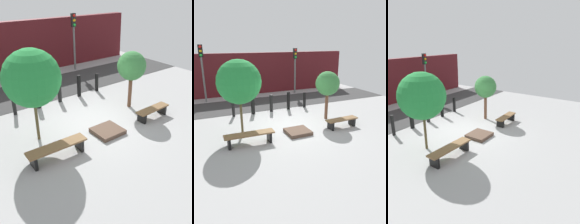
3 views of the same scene
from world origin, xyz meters
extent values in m
plane|color=#9E9E9E|center=(0.00, 0.00, 0.00)|extent=(18.00, 18.00, 0.00)
cube|color=#363636|center=(0.00, 4.48, 0.01)|extent=(18.00, 3.22, 0.01)
cube|color=#511419|center=(0.00, 7.64, 1.55)|extent=(16.20, 0.50, 3.10)
cube|color=black|center=(-3.02, -1.05, 0.21)|extent=(0.11, 0.45, 0.41)
cube|color=black|center=(-1.41, -1.10, 0.21)|extent=(0.11, 0.45, 0.41)
cube|color=brown|center=(-2.22, -1.07, 0.44)|extent=(1.98, 0.51, 0.06)
cube|color=black|center=(1.59, -1.09, 0.19)|extent=(0.11, 0.41, 0.37)
cube|color=black|center=(2.84, -1.06, 0.19)|extent=(0.11, 0.41, 0.37)
cube|color=brown|center=(2.22, -1.07, 0.40)|extent=(1.62, 0.45, 0.06)
cube|color=brown|center=(0.00, -0.87, 0.08)|extent=(1.03, 0.97, 0.15)
cylinder|color=brown|center=(-2.22, 0.27, 0.88)|extent=(0.10, 0.10, 1.76)
sphere|color=#23853B|center=(-2.22, 0.27, 2.28)|extent=(1.89, 1.89, 1.89)
cylinder|color=brown|center=(2.22, 0.27, 0.77)|extent=(0.16, 0.16, 1.54)
sphere|color=#387E3F|center=(2.22, 0.27, 1.88)|extent=(1.22, 1.22, 1.22)
cylinder|color=black|center=(-2.17, 2.62, 0.51)|extent=(0.16, 0.16, 1.01)
cylinder|color=black|center=(-1.09, 2.62, 0.51)|extent=(0.21, 0.21, 1.02)
cylinder|color=black|center=(0.00, 2.62, 0.49)|extent=(0.19, 0.19, 0.99)
cylinder|color=black|center=(1.09, 2.62, 0.53)|extent=(0.19, 0.19, 1.07)
cylinder|color=black|center=(2.17, 2.62, 0.47)|extent=(0.17, 0.17, 0.94)
cylinder|color=#606060|center=(-3.30, 6.39, 1.86)|extent=(0.12, 0.12, 3.72)
cube|color=black|center=(-3.30, 6.39, 3.33)|extent=(0.28, 0.16, 0.78)
sphere|color=red|center=(-3.30, 6.28, 3.59)|extent=(0.17, 0.17, 0.17)
sphere|color=orange|center=(-3.30, 6.28, 3.33)|extent=(0.17, 0.17, 0.17)
sphere|color=green|center=(-3.30, 6.28, 3.07)|extent=(0.17, 0.17, 0.17)
cylinder|color=slate|center=(3.30, 6.39, 1.71)|extent=(0.12, 0.12, 3.42)
cube|color=black|center=(3.30, 6.39, 3.03)|extent=(0.28, 0.16, 0.78)
sphere|color=red|center=(3.30, 6.28, 3.29)|extent=(0.17, 0.17, 0.17)
sphere|color=orange|center=(3.30, 6.28, 3.03)|extent=(0.17, 0.17, 0.17)
sphere|color=green|center=(3.30, 6.28, 2.77)|extent=(0.17, 0.17, 0.17)
camera|label=1|loc=(-5.14, -6.90, 4.91)|focal=40.00mm
camera|label=2|loc=(-3.99, -8.89, 3.90)|focal=35.00mm
camera|label=3|loc=(-7.67, -6.38, 4.37)|focal=35.00mm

